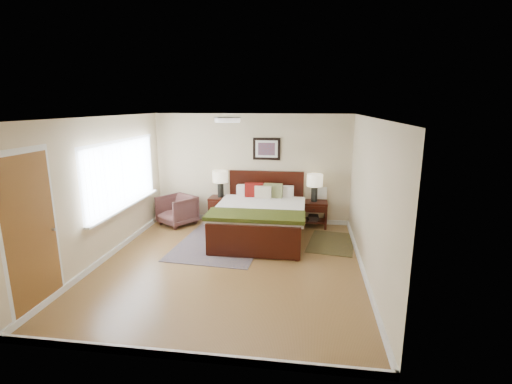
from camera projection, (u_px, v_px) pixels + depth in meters
floor at (230, 264)px, 6.41m from camera, size 5.00×5.00×0.00m
back_wall at (252, 169)px, 8.53m from camera, size 4.50×0.04×2.50m
front_wall at (176, 252)px, 3.71m from camera, size 4.50×0.04×2.50m
left_wall at (102, 190)px, 6.42m from camera, size 0.04×5.00×2.50m
right_wall at (369, 199)px, 5.82m from camera, size 0.04×5.00×2.50m
ceiling at (227, 117)px, 5.83m from camera, size 4.50×5.00×0.02m
window at (124, 175)px, 7.06m from camera, size 0.11×2.72×1.32m
door at (31, 234)px, 4.78m from camera, size 0.06×1.00×2.18m
ceil_fixture at (227, 119)px, 5.84m from camera, size 0.44×0.44×0.08m
bed at (260, 212)px, 7.59m from camera, size 1.83×2.22×1.19m
wall_art at (267, 149)px, 8.34m from camera, size 0.62×0.05×0.50m
nightstand_left at (221, 202)px, 8.55m from camera, size 0.52×0.46×0.61m
nightstand_right at (314, 211)px, 8.30m from camera, size 0.59×0.44×0.59m
lamp_left at (220, 179)px, 8.45m from camera, size 0.35×0.35×0.61m
lamp_right at (315, 183)px, 8.17m from camera, size 0.35×0.35×0.61m
armchair at (177, 210)px, 8.48m from camera, size 1.00×1.01×0.67m
rug_persian at (222, 242)px, 7.42m from camera, size 1.78×2.39×0.01m
rug_navy at (331, 243)px, 7.40m from camera, size 1.06×1.42×0.01m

